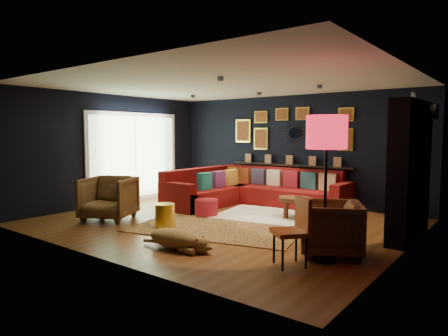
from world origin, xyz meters
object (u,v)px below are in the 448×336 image
Objects in this scene: pouf at (206,207)px; orange_chair at (295,226)px; sectional at (248,192)px; gold_stool at (165,216)px; coffee_table at (296,202)px; dog at (175,235)px; armchair_right at (330,225)px; armchair_left at (109,196)px; floor_lamp at (327,138)px.

orange_chair reaches higher than pouf.
sectional is 2.81m from gold_stool.
sectional is 3.97× the size of coffee_table.
coffee_table is 1.81m from pouf.
coffee_table is at bearing 76.59° from dog.
armchair_right is at bearing 115.57° from orange_chair.
floor_lamp is at bearing -23.89° from armchair_left.
coffee_table is 2.31m from armchair_right.
sectional is 3.90× the size of orange_chair.
orange_chair is (1.28, -2.50, 0.17)m from coffee_table.
dog is (1.11, -2.04, 0.02)m from pouf.
gold_stool is at bearing -148.54° from orange_chair.
armchair_left is 4.36m from armchair_right.
sectional is 1.57m from pouf.
coffee_table is 0.71× the size of dog.
gold_stool is at bearing -125.43° from coffee_table.
sectional is 4.10× the size of armchair_right.
armchair_right is (1.45, -1.80, 0.07)m from coffee_table.
dog is (1.03, -0.80, -0.01)m from gold_stool.
dog is at bearing -158.01° from floor_lamp.
sectional is 3.25m from armchair_left.
orange_chair is (2.78, -0.39, 0.29)m from gold_stool.
armchair_right reaches higher than dog.
orange_chair is at bearing -29.78° from pouf.
floor_lamp is at bearing -22.01° from pouf.
coffee_table is 1.95× the size of gold_stool.
sectional is 2.80× the size of dog.
dog is at bearing -61.41° from pouf.
coffee_table is at bearing 156.54° from orange_chair.
coffee_table is 3.68m from armchair_left.
sectional is 1.76m from coffee_table.
dog is (-1.97, -0.80, -1.42)m from floor_lamp.
pouf is at bearing -170.25° from orange_chair.
floor_lamp reaches higher than gold_stool.
armchair_right is at bearing -51.10° from coffee_table.
pouf is 3.19m from armchair_right.
armchair_left is 0.76× the size of dog.
pouf is (0.03, -1.56, -0.14)m from sectional.
dog reaches higher than pouf.
orange_chair is 1.21m from floor_lamp.
armchair_right is at bearing -19.74° from armchair_left.
sectional reaches higher than armchair_right.
orange_chair is 0.72× the size of dog.
armchair_left is at bearing -132.48° from pouf.
orange_chair is (-0.17, -0.70, 0.10)m from armchair_right.
orange_chair reaches higher than sectional.
sectional is at bearing 90.98° from pouf.
floor_lamp reaches higher than armchair_left.
armchair_right is (4.34, 0.49, -0.05)m from armchair_left.
gold_stool is 1.30m from dog.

